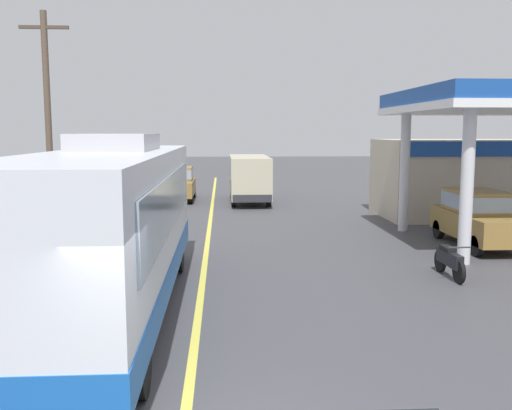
# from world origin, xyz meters

# --- Properties ---
(ground) EXTENTS (120.00, 120.00, 0.00)m
(ground) POSITION_xyz_m (0.00, 20.00, 0.00)
(ground) COLOR #424247
(lane_divider_stripe) EXTENTS (0.16, 50.00, 0.01)m
(lane_divider_stripe) POSITION_xyz_m (0.00, 15.00, 0.00)
(lane_divider_stripe) COLOR #D8CC4C
(lane_divider_stripe) RESTS_ON ground
(coach_bus_main) EXTENTS (2.60, 11.04, 3.69)m
(coach_bus_main) POSITION_xyz_m (-1.81, 5.24, 1.72)
(coach_bus_main) COLOR silver
(coach_bus_main) RESTS_ON ground
(gas_station_roadside) EXTENTS (9.10, 11.95, 5.10)m
(gas_station_roadside) POSITION_xyz_m (11.06, 15.86, 2.63)
(gas_station_roadside) COLOR #194799
(gas_station_roadside) RESTS_ON ground
(car_at_pump) EXTENTS (1.70, 4.20, 1.82)m
(car_at_pump) POSITION_xyz_m (8.90, 11.43, 1.01)
(car_at_pump) COLOR olive
(car_at_pump) RESTS_ON ground
(minibus_opposing_lane) EXTENTS (2.04, 6.13, 2.44)m
(minibus_opposing_lane) POSITION_xyz_m (1.97, 23.60, 1.47)
(minibus_opposing_lane) COLOR #BFB799
(minibus_opposing_lane) RESTS_ON ground
(motorcycle_parked_forecourt) EXTENTS (0.55, 1.80, 0.92)m
(motorcycle_parked_forecourt) POSITION_xyz_m (6.34, 7.53, 0.44)
(motorcycle_parked_forecourt) COLOR black
(motorcycle_parked_forecourt) RESTS_ON ground
(pedestrian_near_pump) EXTENTS (0.55, 0.22, 1.66)m
(pedestrian_near_pump) POSITION_xyz_m (8.69, 12.15, 0.93)
(pedestrian_near_pump) COLOR #33333F
(pedestrian_near_pump) RESTS_ON ground
(car_trailing_behind_bus) EXTENTS (1.70, 4.20, 1.82)m
(car_trailing_behind_bus) POSITION_xyz_m (-1.87, 24.57, 1.01)
(car_trailing_behind_bus) COLOR olive
(car_trailing_behind_bus) RESTS_ON ground
(utility_pole_roadside) EXTENTS (1.80, 0.24, 8.16)m
(utility_pole_roadside) POSITION_xyz_m (-6.00, 15.49, 4.26)
(utility_pole_roadside) COLOR brown
(utility_pole_roadside) RESTS_ON ground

